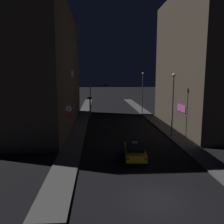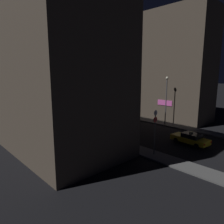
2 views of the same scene
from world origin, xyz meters
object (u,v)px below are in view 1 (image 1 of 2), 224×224
taxi (135,151)px  sign_pole_left (69,126)px  street_lamp_far_block (143,88)px  traffic_light_overhead (97,93)px  traffic_light_left_kerb (90,103)px  street_lamp_near_block (173,97)px

taxi → sign_pole_left: 6.53m
street_lamp_far_block → traffic_light_overhead: bearing=179.7°
traffic_light_overhead → street_lamp_far_block: bearing=-0.3°
sign_pole_left → traffic_light_left_kerb: bearing=86.6°
traffic_light_overhead → taxi: bearing=-82.1°
traffic_light_left_kerb → street_lamp_near_block: street_lamp_near_block is taller
taxi → traffic_light_overhead: bearing=97.9°
traffic_light_overhead → street_lamp_near_block: bearing=-62.9°
taxi → sign_pole_left: (-6.07, 0.94, 2.24)m
traffic_light_overhead → street_lamp_far_block: (9.30, -0.04, 0.97)m
traffic_light_overhead → traffic_light_left_kerb: bearing=-108.6°
taxi → sign_pole_left: bearing=171.2°
traffic_light_left_kerb → sign_pole_left: (-1.25, -21.02, 0.22)m
traffic_light_overhead → street_lamp_near_block: size_ratio=0.77×
taxi → sign_pole_left: size_ratio=0.98×
street_lamp_near_block → street_lamp_far_block: street_lamp_far_block is taller
street_lamp_near_block → traffic_light_left_kerb: bearing=125.9°
taxi → traffic_light_overhead: size_ratio=0.77×
taxi → street_lamp_near_block: (5.85, 7.25, 4.32)m
traffic_light_left_kerb → street_lamp_near_block: bearing=-54.1°
taxi → traffic_light_left_kerb: bearing=102.4°
traffic_light_overhead → sign_pole_left: bearing=-95.8°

